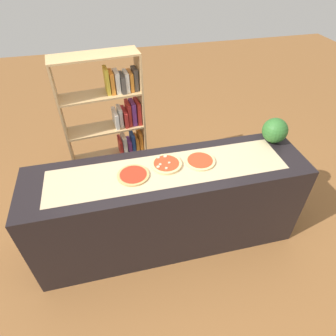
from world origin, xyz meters
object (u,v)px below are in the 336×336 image
pizza_mushroom_1 (166,164)px  watermelon (275,130)px  bookshelf (117,128)px  pizza_plain_2 (200,161)px  pizza_plain_0 (133,175)px

pizza_mushroom_1 → watermelon: 1.06m
bookshelf → pizza_plain_2: bearing=-56.6°
pizza_plain_2 → watermelon: 0.78m
watermelon → bookshelf: bearing=149.5°
pizza_mushroom_1 → bookshelf: 1.01m
pizza_plain_0 → bookshelf: bookshelf is taller
pizza_plain_2 → bookshelf: bearing=123.4°
pizza_plain_0 → pizza_plain_2: bearing=4.7°
pizza_plain_0 → pizza_plain_2: size_ratio=1.00×
pizza_mushroom_1 → pizza_plain_2: size_ratio=1.00×
bookshelf → watermelon: bearing=-30.5°
watermelon → pizza_plain_2: bearing=-169.6°
bookshelf → pizza_mushroom_1: bearing=-70.0°
watermelon → pizza_mushroom_1: bearing=-173.6°
pizza_plain_2 → watermelon: bearing=10.4°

